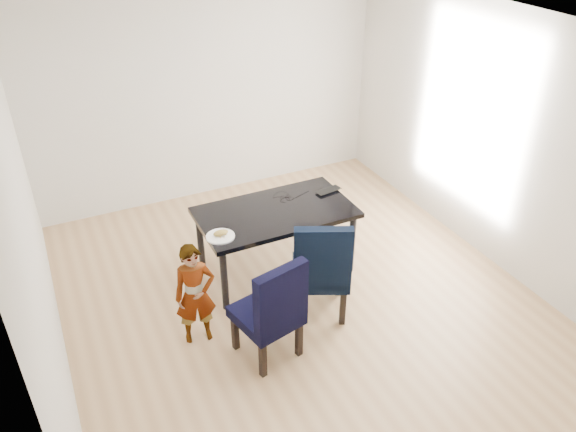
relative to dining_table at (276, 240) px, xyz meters
name	(u,v)px	position (x,y,z in m)	size (l,w,h in m)	color
floor	(296,295)	(0.00, -0.50, -0.38)	(4.50, 5.00, 0.01)	tan
ceiling	(299,26)	(0.00, -0.50, 2.33)	(4.50, 5.00, 0.01)	white
wall_back	(208,95)	(0.00, 2.00, 0.98)	(4.50, 0.01, 2.70)	silver
wall_front	(495,368)	(0.00, -3.00, 0.98)	(4.50, 0.01, 2.70)	silver
wall_left	(32,240)	(-2.25, -0.50, 0.98)	(0.01, 5.00, 2.70)	white
wall_right	(489,136)	(2.25, -0.50, 0.98)	(0.01, 5.00, 2.70)	white
dining_table	(276,240)	(0.00, 0.00, 0.00)	(1.60, 0.90, 0.75)	black
chair_left	(266,307)	(-0.59, -1.09, 0.15)	(0.51, 0.53, 1.05)	black
chair_right	(321,264)	(0.11, -0.78, 0.17)	(0.52, 0.55, 1.09)	black
child	(195,295)	(-1.09, -0.65, 0.14)	(0.37, 0.25, 1.02)	orange
plate	(220,236)	(-0.68, -0.22, 0.38)	(0.28, 0.28, 0.02)	white
sandwich	(221,233)	(-0.67, -0.22, 0.42)	(0.15, 0.07, 0.06)	olive
laptop	(326,189)	(0.68, 0.15, 0.39)	(0.29, 0.19, 0.02)	black
cable_tangle	(287,199)	(0.20, 0.15, 0.38)	(0.14, 0.14, 0.01)	black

